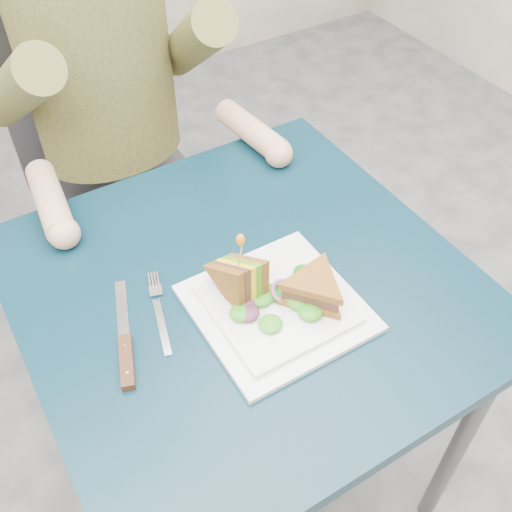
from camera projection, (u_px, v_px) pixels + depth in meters
ground at (249, 468)px, 1.56m from camera, size 4.00×4.00×0.00m
table at (246, 312)px, 1.09m from camera, size 0.75×0.75×0.73m
chair at (107, 153)px, 1.61m from camera, size 0.42×0.40×0.93m
diner at (95, 37)px, 1.28m from camera, size 0.54×0.59×0.74m
plate at (277, 306)px, 0.99m from camera, size 0.26×0.26×0.02m
sandwich_flat at (314, 289)px, 0.97m from camera, size 0.17×0.17×0.05m
sandwich_upright at (242, 280)px, 0.97m from camera, size 0.08×0.13×0.13m
fork at (160, 314)px, 0.99m from camera, size 0.07×0.18×0.01m
knife at (126, 352)px, 0.93m from camera, size 0.09×0.22×0.02m
toothpick at (241, 253)px, 0.92m from camera, size 0.01×0.01×0.06m
toothpick_frill at (241, 240)px, 0.90m from camera, size 0.01×0.01×0.02m
lettuce_spill at (276, 293)px, 0.98m from camera, size 0.15×0.13×0.02m
onion_ring at (283, 290)px, 0.98m from camera, size 0.04×0.04×0.02m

